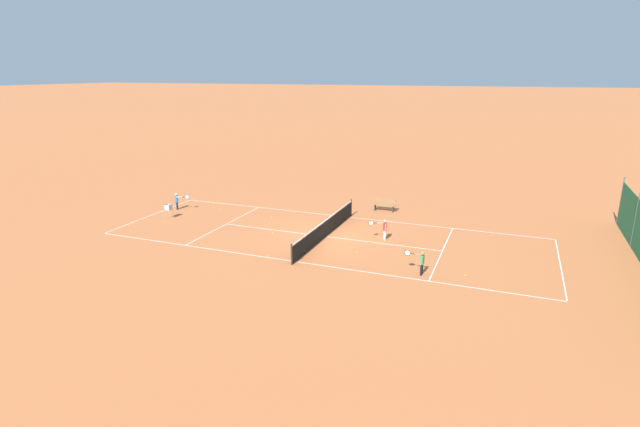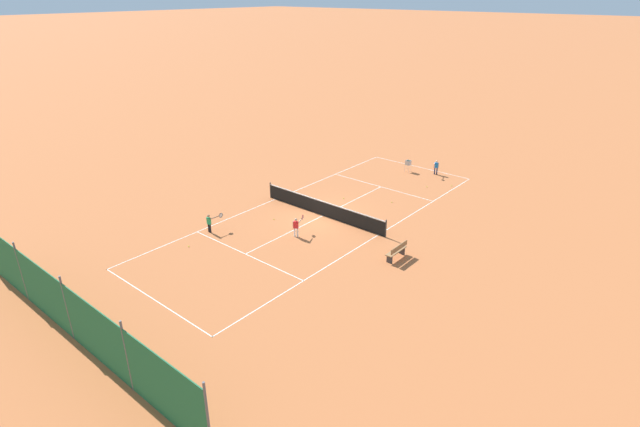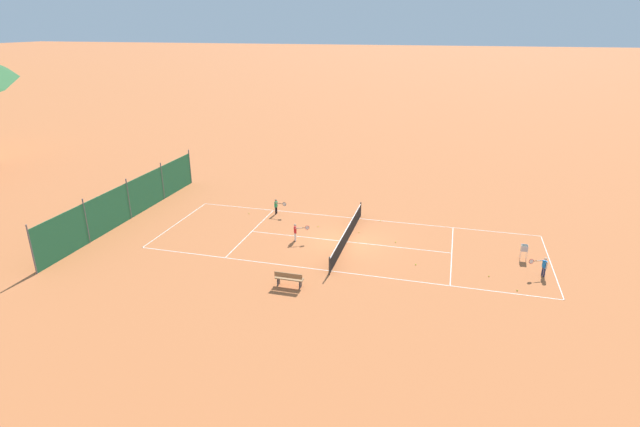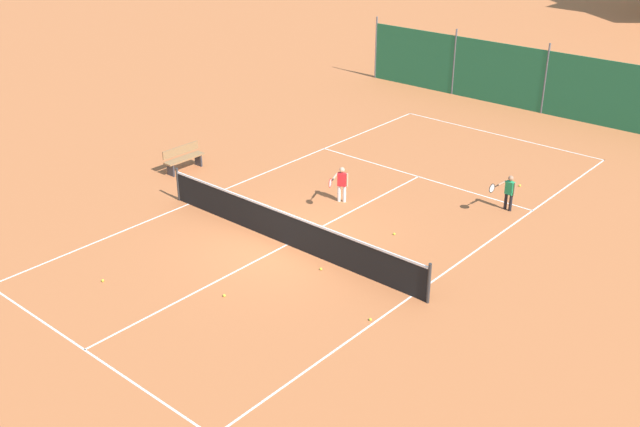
{
  "view_description": "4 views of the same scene",
  "coord_description": "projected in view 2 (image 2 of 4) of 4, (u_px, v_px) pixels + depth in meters",
  "views": [
    {
      "loc": [
        24.63,
        9.34,
        8.86
      ],
      "look_at": [
        0.44,
        -0.17,
        1.43
      ],
      "focal_mm": 28.0,
      "sensor_mm": 36.0,
      "label": 1
    },
    {
      "loc": [
        -17.81,
        21.51,
        12.7
      ],
      "look_at": [
        -0.56,
        0.96,
        0.63
      ],
      "focal_mm": 28.0,
      "sensor_mm": 36.0,
      "label": 2
    },
    {
      "loc": [
        -28.05,
        -5.79,
        12.84
      ],
      "look_at": [
        1.91,
        2.27,
        0.97
      ],
      "focal_mm": 28.0,
      "sensor_mm": 36.0,
      "label": 3
    },
    {
      "loc": [
        12.47,
        -13.16,
        9.52
      ],
      "look_at": [
        1.15,
        0.03,
        1.29
      ],
      "focal_mm": 42.0,
      "sensor_mm": 36.0,
      "label": 4
    }
  ],
  "objects": [
    {
      "name": "tennis_ball_service_box",
      "position": [
        292.0,
        193.0,
        34.05
      ],
      "size": [
        0.07,
        0.07,
        0.07
      ],
      "primitive_type": "sphere",
      "color": "#CCE033",
      "rests_on": "ground"
    },
    {
      "name": "tennis_ball_far_corner",
      "position": [
        308.0,
        206.0,
        31.94
      ],
      "size": [
        0.07,
        0.07,
        0.07
      ],
      "primitive_type": "sphere",
      "color": "#CCE033",
      "rests_on": "ground"
    },
    {
      "name": "tennis_ball_alley_right",
      "position": [
        274.0,
        219.0,
        30.1
      ],
      "size": [
        0.07,
        0.07,
        0.07
      ],
      "primitive_type": "sphere",
      "color": "#CCE033",
      "rests_on": "ground"
    },
    {
      "name": "player_far_baseline",
      "position": [
        296.0,
        226.0,
        27.84
      ],
      "size": [
        0.4,
        1.0,
        1.13
      ],
      "color": "white",
      "rests_on": "ground"
    },
    {
      "name": "player_near_baseline",
      "position": [
        436.0,
        166.0,
        37.22
      ],
      "size": [
        0.42,
        0.97,
        1.1
      ],
      "color": "#23284C",
      "rests_on": "ground"
    },
    {
      "name": "tennis_ball_near_corner",
      "position": [
        452.0,
        186.0,
        35.26
      ],
      "size": [
        0.07,
        0.07,
        0.07
      ],
      "primitive_type": "sphere",
      "color": "#CCE033",
      "rests_on": "ground"
    },
    {
      "name": "windscreen_fence_far",
      "position": [
        68.0,
        311.0,
        19.32
      ],
      "size": [
        17.28,
        0.08,
        2.9
      ],
      "color": "#236B42",
      "rests_on": "ground"
    },
    {
      "name": "ball_hopper",
      "position": [
        408.0,
        163.0,
        37.81
      ],
      "size": [
        0.36,
        0.36,
        0.89
      ],
      "color": "#B7B7BC",
      "rests_on": "ground"
    },
    {
      "name": "court_line_markings",
      "position": [
        323.0,
        215.0,
        30.68
      ],
      "size": [
        8.25,
        23.85,
        0.01
      ],
      "color": "white",
      "rests_on": "ground"
    },
    {
      "name": "courtside_bench",
      "position": [
        397.0,
        251.0,
        25.58
      ],
      "size": [
        0.36,
        1.5,
        0.84
      ],
      "color": "olive",
      "rests_on": "ground"
    },
    {
      "name": "tennis_ball_by_net_left",
      "position": [
        344.0,
        198.0,
        33.14
      ],
      "size": [
        0.07,
        0.07,
        0.07
      ],
      "primitive_type": "sphere",
      "color": "#CCE033",
      "rests_on": "ground"
    },
    {
      "name": "tennis_net",
      "position": [
        323.0,
        208.0,
        30.48
      ],
      "size": [
        9.18,
        0.08,
        1.06
      ],
      "color": "#2D2D2D",
      "rests_on": "ground"
    },
    {
      "name": "ground_plane",
      "position": [
        323.0,
        216.0,
        30.68
      ],
      "size": [
        600.0,
        600.0,
        0.0
      ],
      "primitive_type": "plane",
      "color": "#BC6638"
    },
    {
      "name": "tennis_ball_by_net_right",
      "position": [
        189.0,
        246.0,
        26.92
      ],
      "size": [
        0.07,
        0.07,
        0.07
      ],
      "primitive_type": "sphere",
      "color": "#CCE033",
      "rests_on": "ground"
    },
    {
      "name": "tennis_ball_alley_left",
      "position": [
        427.0,
        187.0,
        35.06
      ],
      "size": [
        0.07,
        0.07,
        0.07
      ],
      "primitive_type": "sphere",
      "color": "#CCE033",
      "rests_on": "ground"
    },
    {
      "name": "tennis_ball_mid_court",
      "position": [
        392.0,
        202.0,
        32.52
      ],
      "size": [
        0.07,
        0.07,
        0.07
      ],
      "primitive_type": "sphere",
      "color": "#CCE033",
      "rests_on": "ground"
    },
    {
      "name": "player_far_service",
      "position": [
        210.0,
        222.0,
        28.33
      ],
      "size": [
        0.43,
        0.94,
        1.11
      ],
      "color": "black",
      "rests_on": "ground"
    }
  ]
}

